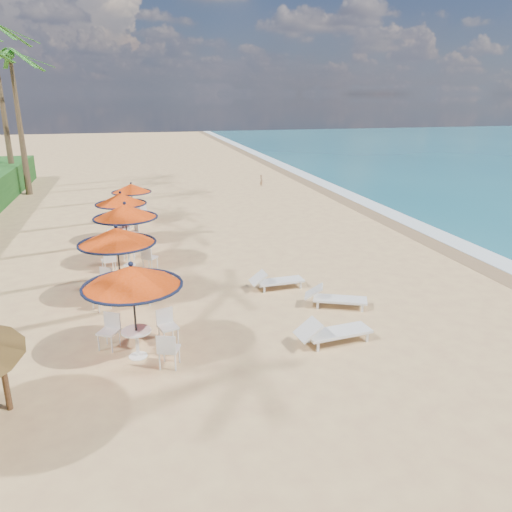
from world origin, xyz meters
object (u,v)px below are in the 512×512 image
(station_1, at_px, (116,246))
(lounger_mid, at_px, (334,297))
(station_0, at_px, (135,288))
(station_2, at_px, (126,219))
(lounger_far, at_px, (275,280))
(station_4, at_px, (132,193))
(lounger_near, at_px, (331,332))
(station_3, at_px, (121,205))

(station_1, bearing_deg, lounger_mid, -18.54)
(station_0, height_order, station_2, station_0)
(station_2, relative_size, lounger_far, 1.33)
(station_4, height_order, lounger_far, station_4)
(station_2, height_order, lounger_near, station_2)
(station_2, distance_m, station_3, 3.40)
(station_1, bearing_deg, station_3, 89.20)
(station_0, distance_m, station_2, 7.36)
(station_1, bearing_deg, station_0, -82.87)
(station_1, relative_size, station_4, 1.20)
(lounger_mid, bearing_deg, station_0, -140.79)
(station_3, height_order, lounger_near, station_3)
(station_0, distance_m, lounger_near, 5.26)
(station_2, bearing_deg, station_3, 93.48)
(station_3, xyz_separation_m, station_4, (0.55, 3.78, -0.17))
(station_0, bearing_deg, lounger_mid, 15.57)
(station_1, height_order, lounger_near, station_1)
(station_2, xyz_separation_m, lounger_near, (5.18, -7.92, -1.51))
(station_0, bearing_deg, lounger_far, 37.74)
(station_3, relative_size, station_4, 1.11)
(station_1, height_order, station_4, station_1)
(station_3, xyz_separation_m, lounger_mid, (6.40, -9.07, -1.40))
(station_1, relative_size, lounger_far, 1.34)
(station_1, height_order, lounger_far, station_1)
(station_2, bearing_deg, lounger_near, -56.83)
(station_4, bearing_deg, station_3, -98.26)
(station_1, distance_m, lounger_far, 5.38)
(station_3, relative_size, lounger_mid, 1.17)
(lounger_near, bearing_deg, station_1, 134.51)
(station_4, xyz_separation_m, lounger_mid, (5.85, -12.86, -1.23))
(lounger_far, bearing_deg, station_4, 108.97)
(lounger_mid, distance_m, lounger_far, 2.36)
(station_1, bearing_deg, station_2, 85.07)
(station_0, relative_size, station_3, 1.10)
(station_4, height_order, lounger_mid, station_4)
(station_2, bearing_deg, lounger_far, -37.78)
(station_1, height_order, station_3, station_1)
(station_3, xyz_separation_m, lounger_far, (5.04, -7.14, -1.40))
(lounger_far, bearing_deg, station_3, 121.84)
(lounger_mid, bearing_deg, station_2, 161.10)
(station_1, relative_size, lounger_mid, 1.27)
(lounger_mid, xyz_separation_m, lounger_far, (-1.35, 1.93, -0.01))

